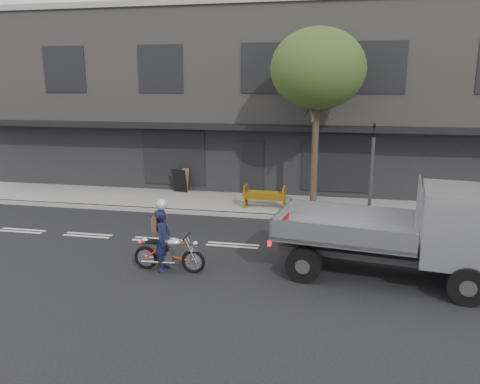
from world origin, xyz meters
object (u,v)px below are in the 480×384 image
at_px(traffic_light_pole, 371,176).
at_px(rider, 163,240).
at_px(flatbed_ute, 442,227).
at_px(sandwich_board, 179,181).
at_px(street_tree, 318,69).
at_px(motorcycle, 169,252).
at_px(construction_barrier, 264,198).

distance_m(traffic_light_pole, rider, 7.93).
relative_size(flatbed_ute, sandwich_board, 5.60).
distance_m(flatbed_ute, sandwich_board, 11.91).
relative_size(street_tree, rider, 4.09).
bearing_deg(motorcycle, construction_barrier, 75.87).
relative_size(traffic_light_pole, rider, 2.12).
distance_m(traffic_light_pole, sandwich_board, 8.30).
bearing_deg(street_tree, motorcycle, -117.79).
distance_m(flatbed_ute, construction_barrier, 7.58).
bearing_deg(street_tree, construction_barrier, -167.42).
bearing_deg(sandwich_board, traffic_light_pole, -7.13).
bearing_deg(traffic_light_pole, sandwich_board, 162.28).
relative_size(traffic_light_pole, sandwich_board, 3.44).
bearing_deg(rider, motorcycle, -89.54).
bearing_deg(construction_barrier, flatbed_ute, -47.07).
bearing_deg(sandwich_board, construction_barrier, -16.60).
relative_size(traffic_light_pole, construction_barrier, 2.20).
bearing_deg(sandwich_board, flatbed_ute, -29.04).
xyz_separation_m(street_tree, flatbed_ute, (3.30, -5.92, -3.84)).
bearing_deg(construction_barrier, motorcycle, -104.60).
bearing_deg(rider, street_tree, -28.37).
height_order(street_tree, flatbed_ute, street_tree).
bearing_deg(flatbed_ute, traffic_light_pole, 112.75).
xyz_separation_m(street_tree, motorcycle, (-3.40, -6.45, -4.76)).
relative_size(rider, sandwich_board, 1.62).
distance_m(motorcycle, rider, 0.34).
bearing_deg(traffic_light_pole, construction_barrier, 173.40).
height_order(rider, construction_barrier, rider).
distance_m(traffic_light_pole, motorcycle, 7.86).
height_order(rider, sandwich_board, rider).
bearing_deg(traffic_light_pole, street_tree, 156.97).
xyz_separation_m(rider, sandwich_board, (-2.30, 8.11, -0.16)).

